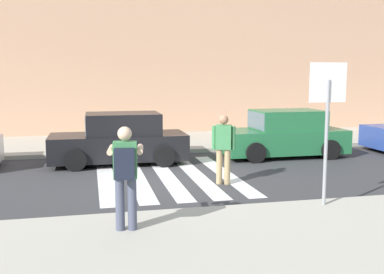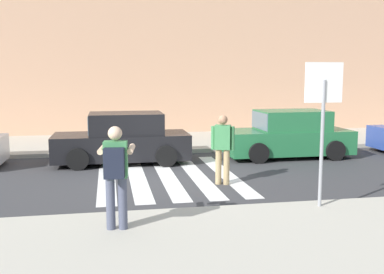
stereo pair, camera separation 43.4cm
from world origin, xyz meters
TOP-DOWN VIEW (x-y plane):
  - ground_plane at (0.00, 0.00)m, footprint 120.00×120.00m
  - sidewalk_far at (0.00, 6.00)m, footprint 60.00×4.80m
  - building_facade_far at (0.00, 10.40)m, footprint 56.00×4.00m
  - crosswalk_stripe_0 at (-1.60, 0.20)m, footprint 0.44×5.20m
  - crosswalk_stripe_1 at (-0.80, 0.20)m, footprint 0.44×5.20m
  - crosswalk_stripe_2 at (0.00, 0.20)m, footprint 0.44×5.20m
  - crosswalk_stripe_3 at (0.80, 0.20)m, footprint 0.44×5.20m
  - crosswalk_stripe_4 at (1.60, 0.20)m, footprint 0.44×5.20m
  - stop_sign at (2.51, -3.57)m, footprint 0.76×0.08m
  - photographer_with_backpack at (-1.43, -4.21)m, footprint 0.65×0.89m
  - pedestrian_crossing at (1.23, -0.95)m, footprint 0.55×0.36m
  - parked_car_black at (-1.09, 2.30)m, footprint 4.10×1.92m
  - parked_car_green at (4.30, 2.30)m, footprint 4.10×1.92m

SIDE VIEW (x-z plane):
  - ground_plane at x=0.00m, z-range 0.00..0.00m
  - crosswalk_stripe_0 at x=-1.60m, z-range 0.00..0.01m
  - crosswalk_stripe_1 at x=-0.80m, z-range 0.00..0.01m
  - crosswalk_stripe_2 at x=0.00m, z-range 0.00..0.01m
  - crosswalk_stripe_3 at x=0.80m, z-range 0.00..0.01m
  - crosswalk_stripe_4 at x=1.60m, z-range 0.00..0.01m
  - sidewalk_far at x=0.00m, z-range 0.00..0.14m
  - parked_car_black at x=-1.09m, z-range -0.05..1.50m
  - parked_car_green at x=4.30m, z-range -0.05..1.50m
  - pedestrian_crossing at x=1.23m, z-range 0.11..1.84m
  - photographer_with_backpack at x=-1.43m, z-range 0.31..2.03m
  - stop_sign at x=2.51m, z-range 0.78..3.57m
  - building_facade_far at x=0.00m, z-range 0.00..6.76m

